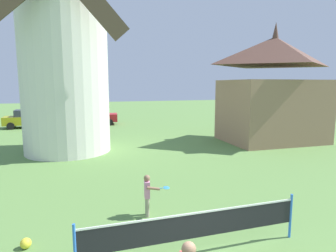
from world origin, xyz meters
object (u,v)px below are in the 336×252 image
Objects in this scene: tennis_net at (196,226)px; parked_car_mustard at (30,118)px; player_far at (148,193)px; chapel at (273,91)px; stray_ball at (26,243)px; parked_car_red at (93,116)px; windmill at (63,34)px.

parked_car_mustard is at bearing 106.19° from tennis_net.
player_far is 13.46m from chapel.
parked_car_red reaches higher than stray_ball.
windmill is 2.47× the size of tennis_net.
parked_car_red is at bearing 79.86° from windmill.
tennis_net reaches higher than stray_ball.
parked_car_red is (-1.01, 21.96, 0.13)m from tennis_net.
windmill is at bearing 104.40° from tennis_net.
windmill reaches higher than chapel.
parked_car_mustard and parked_car_red have the same top height.
player_far is (2.37, -9.17, -5.70)m from windmill.
stray_ball is 0.03× the size of chapel.
tennis_net is 4.20× the size of player_far.
tennis_net is 22.75m from parked_car_mustard.
windmill is at bearing -100.14° from parked_car_red.
chapel is at bearing 47.00° from tennis_net.
parked_car_mustard is 0.56× the size of chapel.
stray_ball is at bearing -97.16° from parked_car_red.
windmill reaches higher than parked_car_red.
player_far is 3.20m from stray_ball.
parked_car_mustard is (-5.80, 19.68, 0.13)m from player_far.
windmill is at bearing 175.99° from chapel.
stray_ball is at bearing -93.94° from windmill.
player_far is at bearing 103.95° from tennis_net.
chapel reaches higher than parked_car_mustard.
chapel is at bearing -4.01° from windmill.
stray_ball is 0.06× the size of parked_car_mustard.
tennis_net is 1.19× the size of parked_car_mustard.
windmill is 13.06m from chapel.
tennis_net is at bearing -75.60° from windmill.
player_far is 0.27× the size of parked_car_red.
parked_car_mustard is at bearing 106.43° from player_far.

